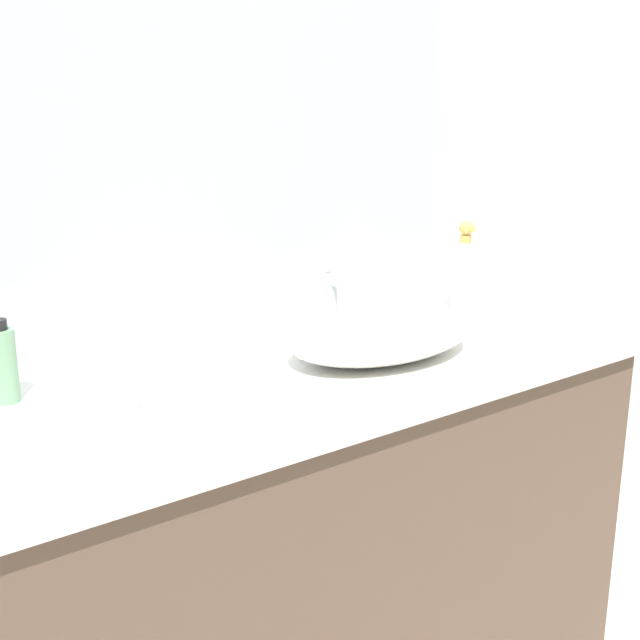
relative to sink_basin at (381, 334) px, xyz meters
name	(u,v)px	position (x,y,z in m)	size (l,w,h in m)	color
bathroom_wall_rear	(215,115)	(-0.12, 0.41, 0.41)	(6.00, 0.06, 2.60)	silver
vanity_counter	(270,566)	(-0.22, 0.07, -0.47)	(1.58, 0.60, 0.85)	brown
wall_mirror_panel	(178,30)	(-0.22, 0.37, 0.57)	(1.40, 0.01, 1.24)	#B2BCC6
sink_basin	(381,334)	(0.00, 0.00, 0.00)	(0.40, 0.26, 0.09)	silver
faucet	(335,295)	(0.00, 0.15, 0.05)	(0.03, 0.14, 0.16)	silver
soap_dispenser	(464,272)	(0.39, 0.16, 0.05)	(0.06, 0.06, 0.21)	white
lotion_bottle	(3,364)	(-0.66, 0.18, 0.02)	(0.05, 0.05, 0.14)	#78A77C
candle_jar	(122,402)	(-0.53, 0.03, -0.03)	(0.05, 0.05, 0.03)	silver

